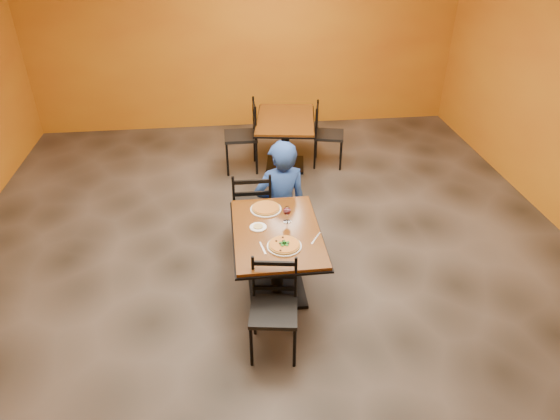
{
  "coord_description": "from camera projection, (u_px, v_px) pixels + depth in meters",
  "views": [
    {
      "loc": [
        -0.42,
        -4.28,
        3.33
      ],
      "look_at": [
        0.05,
        -0.3,
        0.85
      ],
      "focal_mm": 31.77,
      "sensor_mm": 36.0,
      "label": 1
    }
  ],
  "objects": [
    {
      "name": "dip",
      "position": [
        258.0,
        226.0,
        4.63
      ],
      "size": [
        0.09,
        0.09,
        0.01
      ],
      "primitive_type": "cylinder",
      "color": "tan",
      "rests_on": "side_plate"
    },
    {
      "name": "wine_glass",
      "position": [
        287.0,
        214.0,
        4.68
      ],
      "size": [
        0.08,
        0.08,
        0.18
      ],
      "primitive_type": null,
      "color": "white",
      "rests_on": "table_main"
    },
    {
      "name": "table_main",
      "position": [
        277.0,
        248.0,
        4.69
      ],
      "size": [
        0.83,
        1.23,
        0.75
      ],
      "color": "#63370F",
      "rests_on": "floor"
    },
    {
      "name": "knife",
      "position": [
        316.0,
        238.0,
        4.49
      ],
      "size": [
        0.12,
        0.18,
        0.0
      ],
      "primitive_type": "cube",
      "rotation": [
        0.0,
        0.0,
        -0.57
      ],
      "color": "silver",
      "rests_on": "table_main"
    },
    {
      "name": "chair_second_left",
      "position": [
        241.0,
        136.0,
        7.06
      ],
      "size": [
        0.46,
        0.46,
        1.01
      ],
      "primitive_type": null,
      "rotation": [
        0.0,
        0.0,
        -1.57
      ],
      "color": "black",
      "rests_on": "floor"
    },
    {
      "name": "pizza_main",
      "position": [
        284.0,
        245.0,
        4.37
      ],
      "size": [
        0.28,
        0.28,
        0.02
      ],
      "primitive_type": "cylinder",
      "color": "#9C3B0B",
      "rests_on": "plate_main"
    },
    {
      "name": "table_second",
      "position": [
        285.0,
        131.0,
        7.1
      ],
      "size": [
        1.0,
        1.33,
        0.75
      ],
      "rotation": [
        0.0,
        0.0,
        -0.15
      ],
      "color": "#63370F",
      "rests_on": "floor"
    },
    {
      "name": "chair_second_right",
      "position": [
        329.0,
        135.0,
        7.21
      ],
      "size": [
        0.5,
        0.5,
        0.92
      ],
      "primitive_type": null,
      "rotation": [
        0.0,
        0.0,
        1.34
      ],
      "color": "black",
      "rests_on": "floor"
    },
    {
      "name": "wall_back",
      "position": [
        245.0,
        37.0,
        8.0
      ],
      "size": [
        7.0,
        0.01,
        3.0
      ],
      "primitive_type": "cube",
      "color": "#BF7515",
      "rests_on": "ground"
    },
    {
      "name": "floor",
      "position": [
        272.0,
        262.0,
        5.41
      ],
      "size": [
        7.0,
        8.0,
        0.01
      ],
      "primitive_type": "cube",
      "color": "black",
      "rests_on": "ground"
    },
    {
      "name": "side_plate",
      "position": [
        258.0,
        227.0,
        4.64
      ],
      "size": [
        0.16,
        0.16,
        0.01
      ],
      "primitive_type": "cylinder",
      "color": "white",
      "rests_on": "table_main"
    },
    {
      "name": "plate_far",
      "position": [
        266.0,
        209.0,
        4.91
      ],
      "size": [
        0.31,
        0.31,
        0.01
      ],
      "primitive_type": "cylinder",
      "color": "white",
      "rests_on": "table_main"
    },
    {
      "name": "fork",
      "position": [
        263.0,
        248.0,
        4.36
      ],
      "size": [
        0.05,
        0.19,
        0.0
      ],
      "primitive_type": "cube",
      "rotation": [
        0.0,
        0.0,
        0.19
      ],
      "color": "silver",
      "rests_on": "table_main"
    },
    {
      "name": "diner",
      "position": [
        281.0,
        192.0,
        5.49
      ],
      "size": [
        0.67,
        0.51,
        1.23
      ],
      "primitive_type": "imported",
      "rotation": [
        0.0,
        0.0,
        3.33
      ],
      "color": "#1A4292",
      "rests_on": "floor"
    },
    {
      "name": "pizza_far",
      "position": [
        266.0,
        208.0,
        4.9
      ],
      "size": [
        0.28,
        0.28,
        0.02
      ],
      "primitive_type": "cylinder",
      "color": "gold",
      "rests_on": "plate_far"
    },
    {
      "name": "chair_main_far",
      "position": [
        252.0,
        205.0,
        5.52
      ],
      "size": [
        0.43,
        0.43,
        0.94
      ],
      "primitive_type": null,
      "rotation": [
        0.0,
        0.0,
        3.13
      ],
      "color": "black",
      "rests_on": "floor"
    },
    {
      "name": "chair_main_near",
      "position": [
        274.0,
        312.0,
        4.12
      ],
      "size": [
        0.45,
        0.45,
        0.88
      ],
      "primitive_type": null,
      "rotation": [
        0.0,
        0.0,
        -0.15
      ],
      "color": "black",
      "rests_on": "floor"
    },
    {
      "name": "plate_main",
      "position": [
        284.0,
        246.0,
        4.38
      ],
      "size": [
        0.31,
        0.31,
        0.01
      ],
      "primitive_type": "cylinder",
      "color": "white",
      "rests_on": "table_main"
    }
  ]
}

